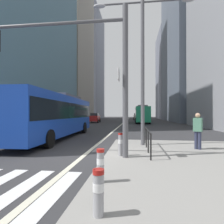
{
  "coord_description": "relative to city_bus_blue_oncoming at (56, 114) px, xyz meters",
  "views": [
    {
      "loc": [
        2.21,
        -8.01,
        1.85
      ],
      "look_at": [
        -1.75,
        24.09,
        2.13
      ],
      "focal_mm": 29.41,
      "sensor_mm": 36.0,
      "label": 1
    }
  ],
  "objects": [
    {
      "name": "bollard_front",
      "position": [
        5.27,
        -10.17,
        -1.25
      ],
      "size": [
        0.2,
        0.2,
        0.77
      ],
      "color": "#99999E",
      "rests_on": "median_island"
    },
    {
      "name": "bollard_left",
      "position": [
        5.03,
        -8.69,
        -1.23
      ],
      "size": [
        0.2,
        0.2,
        0.82
      ],
      "color": "#99999E",
      "rests_on": "median_island"
    },
    {
      "name": "pedestrian_railing",
      "position": [
        6.46,
        -4.45,
        -0.97
      ],
      "size": [
        0.06,
        3.88,
        0.98
      ],
      "color": "black",
      "rests_on": "median_island"
    },
    {
      "name": "office_tower_left_mid",
      "position": [
        -12.34,
        36.03,
        24.76
      ],
      "size": [
        10.46,
        16.59,
        53.2
      ],
      "primitive_type": "cube",
      "color": "gray",
      "rests_on": "ground"
    },
    {
      "name": "ground_plane",
      "position": [
        3.66,
        14.83,
        -1.84
      ],
      "size": [
        160.0,
        160.0,
        0.0
      ],
      "primitive_type": "plane",
      "color": "#303033"
    },
    {
      "name": "traffic_signal_gantry",
      "position": [
        3.56,
        -6.03,
        2.26
      ],
      "size": [
        5.91,
        0.65,
        6.0
      ],
      "color": "#515156",
      "rests_on": "median_island"
    },
    {
      "name": "office_tower_right_far",
      "position": [
        20.66,
        55.63,
        13.75
      ],
      "size": [
        12.4,
        16.57,
        31.17
      ],
      "primitive_type": "cube",
      "color": "slate",
      "rests_on": "ground"
    },
    {
      "name": "sedan_white_oncoming",
      "position": [
        -3.41,
        0.53,
        -0.85
      ],
      "size": [
        2.06,
        4.31,
        1.94
      ],
      "color": "silver",
      "rests_on": "ground"
    },
    {
      "name": "pedestrian_waiting",
      "position": [
        8.87,
        -3.99,
        -0.72
      ],
      "size": [
        0.45,
        0.41,
        1.73
      ],
      "color": "#2D334C",
      "rests_on": "median_island"
    },
    {
      "name": "office_tower_right_mid",
      "position": [
        20.66,
        33.02,
        21.93
      ],
      "size": [
        13.14,
        22.4,
        47.53
      ],
      "primitive_type": "cube",
      "color": "slate",
      "rests_on": "ground"
    },
    {
      "name": "car_receding_near",
      "position": [
        6.51,
        43.86,
        -0.85
      ],
      "size": [
        2.19,
        4.44,
        1.94
      ],
      "color": "#B2A899",
      "rests_on": "ground"
    },
    {
      "name": "city_bus_blue_oncoming",
      "position": [
        0.0,
        0.0,
        0.0
      ],
      "size": [
        2.95,
        12.03,
        3.4
      ],
      "color": "#14389E",
      "rests_on": "ground"
    },
    {
      "name": "bollard_right",
      "position": [
        5.31,
        -5.78,
        -1.17
      ],
      "size": [
        0.2,
        0.2,
        0.92
      ],
      "color": "#99999E",
      "rests_on": "median_island"
    },
    {
      "name": "city_bus_red_receding",
      "position": [
        7.33,
        23.85,
        -0.0
      ],
      "size": [
        2.77,
        11.52,
        3.4
      ],
      "color": "#198456",
      "rests_on": "ground"
    },
    {
      "name": "lane_centre_line",
      "position": [
        3.66,
        24.83,
        -1.83
      ],
      "size": [
        0.2,
        80.0,
        0.01
      ],
      "primitive_type": "cube",
      "color": "beige",
      "rests_on": "ground"
    },
    {
      "name": "office_tower_left_far",
      "position": [
        -12.34,
        57.48,
        18.76
      ],
      "size": [
        10.04,
        17.94,
        41.2
      ],
      "primitive_type": "cube",
      "color": "slate",
      "rests_on": "ground"
    },
    {
      "name": "street_lamp_post",
      "position": [
        6.31,
        -3.08,
        3.45
      ],
      "size": [
        5.5,
        0.32,
        8.0
      ],
      "color": "#56565B",
      "rests_on": "median_island"
    },
    {
      "name": "car_oncoming_mid",
      "position": [
        -2.31,
        23.95,
        -0.85
      ],
      "size": [
        2.2,
        4.42,
        1.94
      ],
      "color": "maroon",
      "rests_on": "ground"
    },
    {
      "name": "office_tower_left_near",
      "position": [
        -12.34,
        13.66,
        14.43
      ],
      "size": [
        11.42,
        23.43,
        32.54
      ],
      "primitive_type": "cube",
      "color": "slate",
      "rests_on": "ground"
    }
  ]
}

